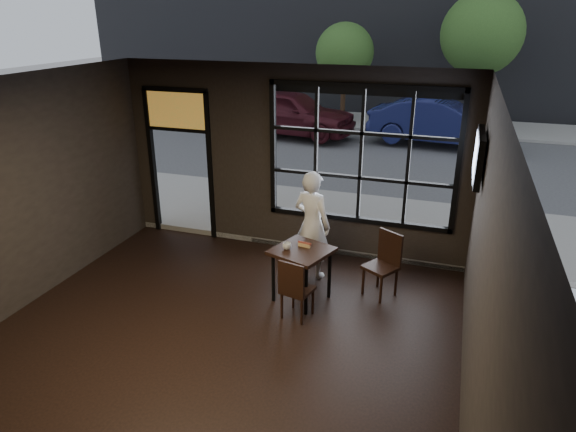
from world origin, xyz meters
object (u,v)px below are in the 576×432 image
(cafe_table, at_px, (302,274))
(navy_car, at_px, (439,121))
(man, at_px, (312,225))
(chair_near, at_px, (298,288))

(cafe_table, xyz_separation_m, navy_car, (1.31, 10.15, 0.39))
(navy_car, bearing_deg, man, 177.60)
(man, height_order, navy_car, man)
(cafe_table, relative_size, chair_near, 0.91)
(chair_near, xyz_separation_m, man, (-0.16, 1.24, 0.42))
(chair_near, height_order, man, man)
(cafe_table, distance_m, man, 0.91)
(chair_near, relative_size, man, 0.52)
(cafe_table, relative_size, man, 0.47)
(cafe_table, bearing_deg, chair_near, -60.23)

